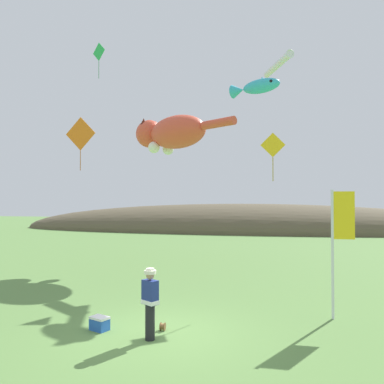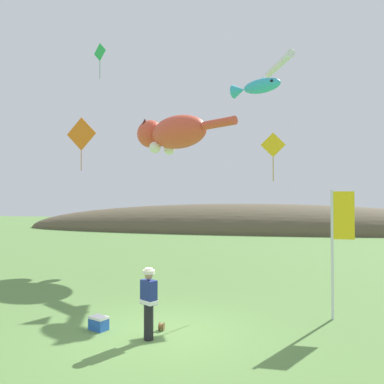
{
  "view_description": "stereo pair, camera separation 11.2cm",
  "coord_description": "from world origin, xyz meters",
  "px_view_note": "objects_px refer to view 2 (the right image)",
  "views": [
    {
      "loc": [
        2.71,
        -9.37,
        3.49
      ],
      "look_at": [
        0.0,
        4.0,
        3.77
      ],
      "focal_mm": 35.0,
      "sensor_mm": 36.0,
      "label": 1
    },
    {
      "loc": [
        2.82,
        -9.35,
        3.49
      ],
      "look_at": [
        0.0,
        4.0,
        3.77
      ],
      "focal_mm": 35.0,
      "sensor_mm": 36.0,
      "label": 2
    }
  ],
  "objects_px": {
    "kite_spool": "(162,326)",
    "kite_tube_streamer": "(279,64)",
    "festival_banner_pole": "(338,234)",
    "kite_giant_cat": "(172,133)",
    "kite_diamond_gold": "(273,146)",
    "kite_diamond_orange": "(81,134)",
    "kite_fish_windsock": "(257,87)",
    "kite_diamond_green": "(100,53)",
    "picnic_cooler": "(99,323)",
    "festival_attendant": "(149,301)"
  },
  "relations": [
    {
      "from": "kite_diamond_gold",
      "to": "kite_diamond_green",
      "type": "bearing_deg",
      "value": 159.86
    },
    {
      "from": "kite_fish_windsock",
      "to": "kite_diamond_gold",
      "type": "xyz_separation_m",
      "value": [
        0.73,
        -3.44,
        -3.29
      ]
    },
    {
      "from": "festival_banner_pole",
      "to": "picnic_cooler",
      "type": "bearing_deg",
      "value": -160.89
    },
    {
      "from": "kite_spool",
      "to": "kite_giant_cat",
      "type": "bearing_deg",
      "value": 103.51
    },
    {
      "from": "picnic_cooler",
      "to": "kite_giant_cat",
      "type": "height_order",
      "value": "kite_giant_cat"
    },
    {
      "from": "festival_attendant",
      "to": "picnic_cooler",
      "type": "distance_m",
      "value": 1.76
    },
    {
      "from": "picnic_cooler",
      "to": "kite_diamond_green",
      "type": "relative_size",
      "value": 0.31
    },
    {
      "from": "festival_banner_pole",
      "to": "kite_giant_cat",
      "type": "relative_size",
      "value": 0.62
    },
    {
      "from": "kite_spool",
      "to": "festival_banner_pole",
      "type": "relative_size",
      "value": 0.06
    },
    {
      "from": "kite_fish_windsock",
      "to": "kite_diamond_green",
      "type": "xyz_separation_m",
      "value": [
        -7.82,
        -0.3,
        2.15
      ]
    },
    {
      "from": "festival_attendant",
      "to": "festival_banner_pole",
      "type": "distance_m",
      "value": 5.77
    },
    {
      "from": "festival_attendant",
      "to": "kite_giant_cat",
      "type": "xyz_separation_m",
      "value": [
        -2.31,
        10.84,
        6.18
      ]
    },
    {
      "from": "kite_diamond_orange",
      "to": "picnic_cooler",
      "type": "bearing_deg",
      "value": -57.71
    },
    {
      "from": "kite_fish_windsock",
      "to": "kite_diamond_green",
      "type": "bearing_deg",
      "value": -177.8
    },
    {
      "from": "kite_diamond_gold",
      "to": "kite_diamond_orange",
      "type": "height_order",
      "value": "kite_diamond_orange"
    },
    {
      "from": "festival_banner_pole",
      "to": "kite_diamond_orange",
      "type": "relative_size",
      "value": 1.57
    },
    {
      "from": "festival_banner_pole",
      "to": "kite_diamond_green",
      "type": "bearing_deg",
      "value": 150.56
    },
    {
      "from": "picnic_cooler",
      "to": "kite_diamond_orange",
      "type": "distance_m",
      "value": 9.52
    },
    {
      "from": "kite_diamond_orange",
      "to": "festival_attendant",
      "type": "bearing_deg",
      "value": -50.26
    },
    {
      "from": "kite_fish_windsock",
      "to": "kite_diamond_orange",
      "type": "bearing_deg",
      "value": -163.26
    },
    {
      "from": "kite_diamond_green",
      "to": "festival_banner_pole",
      "type": "bearing_deg",
      "value": -29.44
    },
    {
      "from": "kite_diamond_green",
      "to": "kite_spool",
      "type": "bearing_deg",
      "value": -54.28
    },
    {
      "from": "kite_spool",
      "to": "kite_diamond_gold",
      "type": "height_order",
      "value": "kite_diamond_gold"
    },
    {
      "from": "festival_attendant",
      "to": "kite_diamond_green",
      "type": "bearing_deg",
      "value": 122.81
    },
    {
      "from": "kite_giant_cat",
      "to": "kite_diamond_gold",
      "type": "bearing_deg",
      "value": -45.54
    },
    {
      "from": "picnic_cooler",
      "to": "kite_diamond_gold",
      "type": "height_order",
      "value": "kite_diamond_gold"
    },
    {
      "from": "festival_attendant",
      "to": "kite_diamond_orange",
      "type": "relative_size",
      "value": 0.74
    },
    {
      "from": "festival_attendant",
      "to": "kite_diamond_green",
      "type": "height_order",
      "value": "kite_diamond_green"
    },
    {
      "from": "kite_spool",
      "to": "festival_banner_pole",
      "type": "bearing_deg",
      "value": 21.93
    },
    {
      "from": "kite_giant_cat",
      "to": "festival_banner_pole",
      "type": "bearing_deg",
      "value": -48.69
    },
    {
      "from": "kite_diamond_green",
      "to": "kite_tube_streamer",
      "type": "bearing_deg",
      "value": 17.29
    },
    {
      "from": "picnic_cooler",
      "to": "kite_giant_cat",
      "type": "bearing_deg",
      "value": 94.23
    },
    {
      "from": "festival_attendant",
      "to": "kite_diamond_orange",
      "type": "height_order",
      "value": "kite_diamond_orange"
    },
    {
      "from": "kite_diamond_green",
      "to": "kite_diamond_orange",
      "type": "relative_size",
      "value": 0.76
    },
    {
      "from": "kite_tube_streamer",
      "to": "kite_diamond_green",
      "type": "relative_size",
      "value": 1.7
    },
    {
      "from": "picnic_cooler",
      "to": "kite_fish_windsock",
      "type": "bearing_deg",
      "value": 65.12
    },
    {
      "from": "kite_spool",
      "to": "kite_tube_streamer",
      "type": "distance_m",
      "value": 15.3
    },
    {
      "from": "festival_attendant",
      "to": "kite_diamond_gold",
      "type": "relative_size",
      "value": 0.97
    },
    {
      "from": "picnic_cooler",
      "to": "kite_diamond_green",
      "type": "height_order",
      "value": "kite_diamond_green"
    },
    {
      "from": "picnic_cooler",
      "to": "kite_fish_windsock",
      "type": "relative_size",
      "value": 0.23
    },
    {
      "from": "kite_diamond_gold",
      "to": "kite_diamond_orange",
      "type": "xyz_separation_m",
      "value": [
        -8.45,
        1.11,
        0.93
      ]
    },
    {
      "from": "festival_banner_pole",
      "to": "kite_giant_cat",
      "type": "height_order",
      "value": "kite_giant_cat"
    },
    {
      "from": "kite_tube_streamer",
      "to": "kite_diamond_orange",
      "type": "xyz_separation_m",
      "value": [
        -8.81,
        -4.8,
        -4.23
      ]
    },
    {
      "from": "kite_diamond_gold",
      "to": "kite_diamond_orange",
      "type": "relative_size",
      "value": 0.76
    },
    {
      "from": "kite_fish_windsock",
      "to": "kite_tube_streamer",
      "type": "relative_size",
      "value": 0.81
    },
    {
      "from": "festival_attendant",
      "to": "kite_diamond_orange",
      "type": "xyz_separation_m",
      "value": [
        -5.37,
        6.46,
        5.49
      ]
    },
    {
      "from": "kite_spool",
      "to": "picnic_cooler",
      "type": "height_order",
      "value": "picnic_cooler"
    },
    {
      "from": "kite_giant_cat",
      "to": "picnic_cooler",
      "type": "bearing_deg",
      "value": -85.77
    },
    {
      "from": "kite_spool",
      "to": "kite_fish_windsock",
      "type": "distance_m",
      "value": 12.08
    },
    {
      "from": "kite_spool",
      "to": "festival_banner_pole",
      "type": "xyz_separation_m",
      "value": [
        4.78,
        1.93,
        2.37
      ]
    }
  ]
}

